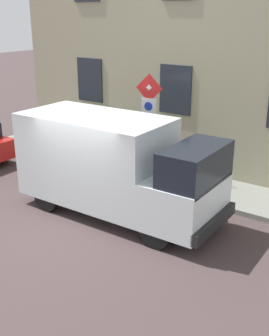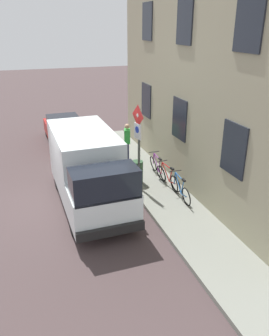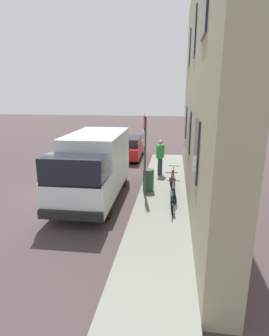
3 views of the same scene
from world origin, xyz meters
name	(u,v)px [view 2 (image 2 of 3)]	position (x,y,z in m)	size (l,w,h in m)	color
ground_plane	(63,201)	(0.00, 0.00, 0.00)	(80.00, 80.00, 0.00)	#443636
sidewalk_slab	(155,186)	(3.54, 0.00, 0.07)	(1.90, 14.63, 0.14)	gray
building_facade	(191,77)	(4.84, 0.00, 4.15)	(0.75, 12.63, 8.30)	tan
sign_post_stacked	(138,136)	(2.81, -0.13, 2.22)	(0.19, 0.55, 3.08)	#474C47
delivery_van	(88,168)	(0.89, -0.39, 1.33)	(2.09, 5.36, 2.50)	white
parked_hatchback	(65,129)	(1.05, 6.57, 0.73)	(1.83, 4.04, 1.38)	#AE1916
bicycle_blue	(180,189)	(3.94, -1.39, 0.51)	(0.46, 1.71, 0.89)	black
bicycle_red	(168,177)	(3.94, -0.35, 0.51)	(0.48, 1.72, 0.89)	black
bicycle_purple	(158,167)	(3.94, 0.69, 0.51)	(0.46, 1.71, 0.89)	black
pedestrian	(127,141)	(3.29, 2.70, 1.07)	(0.37, 0.46, 1.72)	#262B47
litter_bin	(137,172)	(2.94, 0.34, 0.59)	(0.44, 0.44, 0.90)	#2D5133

